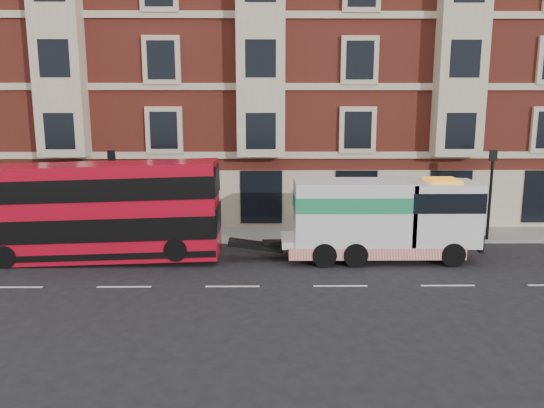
{
  "coord_description": "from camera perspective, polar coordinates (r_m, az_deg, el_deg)",
  "views": [
    {
      "loc": [
        1.25,
        -18.68,
        6.67
      ],
      "look_at": [
        1.51,
        4.0,
        2.34
      ],
      "focal_mm": 35.0,
      "sensor_mm": 36.0,
      "label": 1
    }
  ],
  "objects": [
    {
      "name": "ground",
      "position": [
        19.87,
        -4.27,
        -8.84
      ],
      "size": [
        120.0,
        120.0,
        0.0
      ],
      "primitive_type": "plane",
      "color": "black",
      "rests_on": "ground"
    },
    {
      "name": "sidewalk",
      "position": [
        27.03,
        -3.29,
        -3.35
      ],
      "size": [
        90.0,
        3.0,
        0.15
      ],
      "primitive_type": "cube",
      "color": "slate",
      "rests_on": "ground"
    },
    {
      "name": "victorian_terrace",
      "position": [
        33.86,
        -2.01,
        16.54
      ],
      "size": [
        45.0,
        12.0,
        20.4
      ],
      "color": "maroon",
      "rests_on": "ground"
    },
    {
      "name": "lamp_post_west",
      "position": [
        26.22,
        -16.71,
        1.58
      ],
      "size": [
        0.35,
        0.15,
        4.35
      ],
      "color": "black",
      "rests_on": "sidewalk"
    },
    {
      "name": "lamp_post_east",
      "position": [
        27.4,
        22.46,
        1.59
      ],
      "size": [
        0.35,
        0.15,
        4.35
      ],
      "color": "black",
      "rests_on": "sidewalk"
    },
    {
      "name": "double_decker_bus",
      "position": [
        23.67,
        -18.38,
        -0.61
      ],
      "size": [
        10.33,
        2.37,
        4.18
      ],
      "color": "#AB091C",
      "rests_on": "ground"
    },
    {
      "name": "tow_truck",
      "position": [
        23.14,
        11.46,
        -1.5
      ],
      "size": [
        8.27,
        2.44,
        3.44
      ],
      "color": "silver",
      "rests_on": "ground"
    },
    {
      "name": "pedestrian",
      "position": [
        28.77,
        -21.36,
        -1.18
      ],
      "size": [
        0.8,
        0.76,
        1.84
      ],
      "primitive_type": "imported",
      "rotation": [
        0.0,
        0.0,
        -0.68
      ],
      "color": "black",
      "rests_on": "sidewalk"
    }
  ]
}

